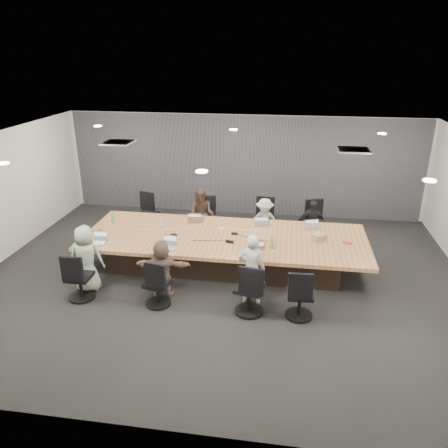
# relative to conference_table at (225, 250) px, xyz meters

# --- Properties ---
(floor) EXTENTS (10.00, 8.00, 0.00)m
(floor) POSITION_rel_conference_table_xyz_m (0.00, -0.50, -0.40)
(floor) COLOR black
(floor) RESTS_ON ground
(ceiling) EXTENTS (10.00, 8.00, 0.00)m
(ceiling) POSITION_rel_conference_table_xyz_m (0.00, -0.50, 2.40)
(ceiling) COLOR white
(ceiling) RESTS_ON wall_back
(wall_back) EXTENTS (10.00, 0.00, 2.80)m
(wall_back) POSITION_rel_conference_table_xyz_m (0.00, 3.50, 1.00)
(wall_back) COLOR beige
(wall_back) RESTS_ON ground
(wall_front) EXTENTS (10.00, 0.00, 2.80)m
(wall_front) POSITION_rel_conference_table_xyz_m (0.00, -4.50, 1.00)
(wall_front) COLOR beige
(wall_front) RESTS_ON ground
(curtain) EXTENTS (9.80, 0.04, 2.80)m
(curtain) POSITION_rel_conference_table_xyz_m (0.00, 3.42, 1.00)
(curtain) COLOR #51505A
(curtain) RESTS_ON ground
(conference_table) EXTENTS (6.00, 2.20, 0.74)m
(conference_table) POSITION_rel_conference_table_xyz_m (0.00, 0.00, 0.00)
(conference_table) COLOR #2E2119
(conference_table) RESTS_ON ground
(chair_0) EXTENTS (0.67, 0.67, 0.79)m
(chair_0) POSITION_rel_conference_table_xyz_m (-2.27, 1.70, -0.01)
(chair_0) COLOR black
(chair_0) RESTS_ON ground
(chair_1) EXTENTS (0.61, 0.61, 0.75)m
(chair_1) POSITION_rel_conference_table_xyz_m (-0.77, 1.70, -0.03)
(chair_1) COLOR black
(chair_1) RESTS_ON ground
(chair_2) EXTENTS (0.62, 0.62, 0.84)m
(chair_2) POSITION_rel_conference_table_xyz_m (0.77, 1.70, 0.02)
(chair_2) COLOR black
(chair_2) RESTS_ON ground
(chair_3) EXTENTS (0.70, 0.70, 0.83)m
(chair_3) POSITION_rel_conference_table_xyz_m (1.88, 1.70, 0.01)
(chair_3) COLOR black
(chair_3) RESTS_ON ground
(chair_4) EXTENTS (0.53, 0.53, 0.77)m
(chair_4) POSITION_rel_conference_table_xyz_m (-2.52, -1.70, -0.02)
(chair_4) COLOR black
(chair_4) RESTS_ON ground
(chair_5) EXTENTS (0.59, 0.59, 0.74)m
(chair_5) POSITION_rel_conference_table_xyz_m (-1.00, -1.70, -0.03)
(chair_5) COLOR black
(chair_5) RESTS_ON ground
(chair_6) EXTENTS (0.66, 0.66, 0.83)m
(chair_6) POSITION_rel_conference_table_xyz_m (0.70, -1.70, 0.01)
(chair_6) COLOR black
(chair_6) RESTS_ON ground
(chair_7) EXTENTS (0.55, 0.55, 0.76)m
(chair_7) POSITION_rel_conference_table_xyz_m (1.60, -1.70, -0.02)
(chair_7) COLOR black
(chair_7) RESTS_ON ground
(person_1) EXTENTS (0.73, 0.62, 1.33)m
(person_1) POSITION_rel_conference_table_xyz_m (-0.77, 1.35, 0.26)
(person_1) COLOR #423029
(person_1) RESTS_ON ground
(laptop_1) EXTENTS (0.34, 0.25, 0.02)m
(laptop_1) POSITION_rel_conference_table_xyz_m (-0.77, 0.80, 0.35)
(laptop_1) COLOR #8C6647
(laptop_1) RESTS_ON conference_table
(person_2) EXTENTS (0.75, 0.44, 1.16)m
(person_2) POSITION_rel_conference_table_xyz_m (0.77, 1.35, 0.18)
(person_2) COLOR #94A897
(person_2) RESTS_ON ground
(laptop_2) EXTENTS (0.37, 0.29, 0.02)m
(laptop_2) POSITION_rel_conference_table_xyz_m (0.77, 0.80, 0.35)
(laptop_2) COLOR #B2B2B7
(laptop_2) RESTS_ON conference_table
(person_3) EXTENTS (0.74, 0.45, 1.18)m
(person_3) POSITION_rel_conference_table_xyz_m (1.88, 1.35, 0.19)
(person_3) COLOR black
(person_3) RESTS_ON ground
(laptop_3) EXTENTS (0.33, 0.26, 0.02)m
(laptop_3) POSITION_rel_conference_table_xyz_m (1.88, 0.80, 0.35)
(laptop_3) COLOR #B2B2B7
(laptop_3) RESTS_ON conference_table
(person_4) EXTENTS (0.72, 0.53, 1.35)m
(person_4) POSITION_rel_conference_table_xyz_m (-2.52, -1.35, 0.27)
(person_4) COLOR #9EB19D
(person_4) RESTS_ON ground
(laptop_4) EXTENTS (0.31, 0.22, 0.02)m
(laptop_4) POSITION_rel_conference_table_xyz_m (-2.52, -0.80, 0.35)
(laptop_4) COLOR #B2B2B7
(laptop_4) RESTS_ON conference_table
(person_5) EXTENTS (1.09, 0.43, 1.15)m
(person_5) POSITION_rel_conference_table_xyz_m (-1.00, -1.35, 0.17)
(person_5) COLOR #745851
(person_5) RESTS_ON ground
(laptop_5) EXTENTS (0.33, 0.26, 0.02)m
(laptop_5) POSITION_rel_conference_table_xyz_m (-1.00, -0.80, 0.35)
(laptop_5) COLOR #B2B2B7
(laptop_5) RESTS_ON conference_table
(person_6) EXTENTS (0.52, 0.35, 1.39)m
(person_6) POSITION_rel_conference_table_xyz_m (0.70, -1.35, 0.29)
(person_6) COLOR silver
(person_6) RESTS_ON ground
(laptop_6) EXTENTS (0.34, 0.27, 0.02)m
(laptop_6) POSITION_rel_conference_table_xyz_m (0.70, -0.80, 0.35)
(laptop_6) COLOR #8C6647
(laptop_6) RESTS_ON conference_table
(bottle_green_left) EXTENTS (0.07, 0.07, 0.26)m
(bottle_green_left) POSITION_rel_conference_table_xyz_m (-2.65, 0.36, 0.47)
(bottle_green_left) COLOR #51985B
(bottle_green_left) RESTS_ON conference_table
(bottle_green_right) EXTENTS (0.07, 0.07, 0.25)m
(bottle_green_right) POSITION_rel_conference_table_xyz_m (1.03, -0.48, 0.46)
(bottle_green_right) COLOR #51985B
(bottle_green_right) RESTS_ON conference_table
(bottle_clear) EXTENTS (0.08, 0.08, 0.20)m
(bottle_clear) POSITION_rel_conference_table_xyz_m (-1.45, 0.23, 0.44)
(bottle_clear) COLOR silver
(bottle_clear) RESTS_ON conference_table
(cup_white_far) EXTENTS (0.10, 0.10, 0.10)m
(cup_white_far) POSITION_rel_conference_table_xyz_m (-0.10, 0.15, 0.39)
(cup_white_far) COLOR white
(cup_white_far) RESTS_ON conference_table
(cup_white_near) EXTENTS (0.09, 0.09, 0.09)m
(cup_white_near) POSITION_rel_conference_table_xyz_m (1.99, 0.29, 0.38)
(cup_white_near) COLOR white
(cup_white_near) RESTS_ON conference_table
(mug_brown) EXTENTS (0.12, 0.12, 0.12)m
(mug_brown) POSITION_rel_conference_table_xyz_m (-2.65, -0.35, 0.40)
(mug_brown) COLOR brown
(mug_brown) RESTS_ON conference_table
(mic_left) EXTENTS (0.14, 0.10, 0.03)m
(mic_left) POSITION_rel_conference_table_xyz_m (-1.08, -0.15, 0.35)
(mic_left) COLOR black
(mic_left) RESTS_ON conference_table
(mic_right) EXTENTS (0.14, 0.09, 0.03)m
(mic_right) POSITION_rel_conference_table_xyz_m (0.19, 0.12, 0.35)
(mic_right) COLOR black
(mic_right) RESTS_ON conference_table
(stapler) EXTENTS (0.17, 0.08, 0.06)m
(stapler) POSITION_rel_conference_table_xyz_m (0.16, -0.35, 0.37)
(stapler) COLOR black
(stapler) RESTS_ON conference_table
(canvas_bag) EXTENTS (0.33, 0.31, 0.15)m
(canvas_bag) POSITION_rel_conference_table_xyz_m (1.98, 0.03, 0.42)
(canvas_bag) COLOR gray
(canvas_bag) RESTS_ON conference_table
(snack_packet) EXTENTS (0.19, 0.17, 0.04)m
(snack_packet) POSITION_rel_conference_table_xyz_m (2.55, -0.01, 0.36)
(snack_packet) COLOR #C73D2F
(snack_packet) RESTS_ON conference_table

